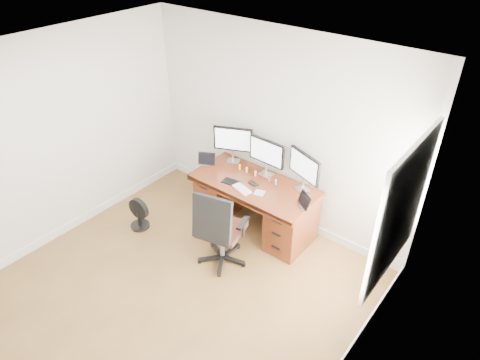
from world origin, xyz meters
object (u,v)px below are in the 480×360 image
Objects in this scene: keyboard at (242,189)px; desk at (255,203)px; monitor_center at (267,153)px; office_chair at (220,240)px; floor_fan at (138,214)px.

desk is at bearing 99.44° from keyboard.
monitor_center is at bearing 90.02° from desk.
monitor_center is at bearing 81.22° from office_chair.
monitor_center is (-0.00, 0.24, 0.68)m from desk.
office_chair is at bearing -61.68° from keyboard.
floor_fan is at bearing -131.84° from keyboard.
office_chair is 0.73m from keyboard.
floor_fan is at bearing -141.01° from desk.
monitor_center is at bearing 102.70° from keyboard.
floor_fan is 0.84× the size of monitor_center.
desk is at bearing 33.34° from floor_fan.
keyboard reaches higher than desk.
office_chair is at bearing -83.30° from desk.
desk is 3.67× the size of floor_fan.
floor_fan is 1.61× the size of keyboard.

